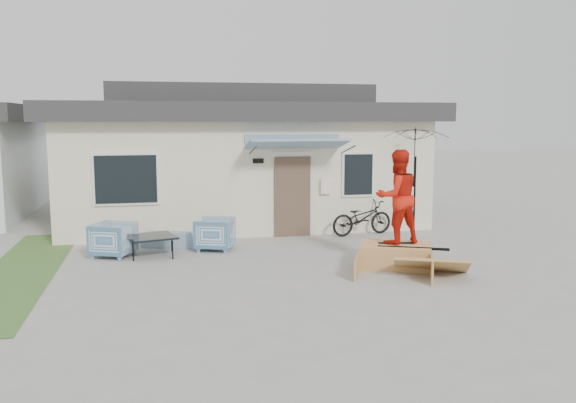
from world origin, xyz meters
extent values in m
plane|color=#989791|center=(0.00, 0.00, 0.00)|extent=(90.00, 90.00, 0.00)
cube|color=#3E642C|center=(-5.20, 2.00, 0.00)|extent=(1.40, 8.00, 0.01)
cube|color=beige|center=(0.00, 8.00, 1.50)|extent=(10.00, 7.00, 3.00)
cube|color=#2A2A2C|center=(0.00, 8.00, 3.25)|extent=(10.80, 7.80, 0.50)
cube|color=#2A2A2C|center=(0.00, 8.00, 3.80)|extent=(7.50, 4.50, 0.60)
cube|color=brown|center=(1.00, 4.46, 1.05)|extent=(0.95, 0.08, 2.10)
cube|color=white|center=(-3.20, 4.47, 1.60)|extent=(1.60, 0.06, 1.30)
cube|color=white|center=(2.80, 4.47, 1.60)|extent=(0.90, 0.06, 1.20)
cube|color=#2E6690|center=(1.00, 3.95, 2.45)|extent=(2.50, 1.09, 0.29)
imported|color=#2E6690|center=(-2.14, 3.79, 0.28)|extent=(1.47, 0.84, 0.55)
imported|color=#2E6690|center=(-3.44, 2.97, 0.43)|extent=(1.05, 1.08, 0.86)
imported|color=#2E6690|center=(-1.17, 3.20, 0.43)|extent=(1.01, 1.04, 0.85)
cube|color=black|center=(-2.59, 2.86, 0.23)|extent=(1.16, 1.16, 0.47)
imported|color=black|center=(2.84, 4.21, 0.56)|extent=(1.85, 0.95, 1.13)
cylinder|color=black|center=(4.14, 3.81, 1.05)|extent=(0.05, 0.05, 2.10)
imported|color=black|center=(4.14, 3.81, 1.75)|extent=(2.10, 2.01, 0.90)
cube|color=black|center=(2.40, 0.82, 0.50)|extent=(0.77, 0.35, 0.05)
imported|color=red|center=(2.40, 0.82, 1.50)|extent=(1.05, 0.87, 1.95)
camera|label=1|loc=(-2.45, -10.77, 3.07)|focal=37.53mm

